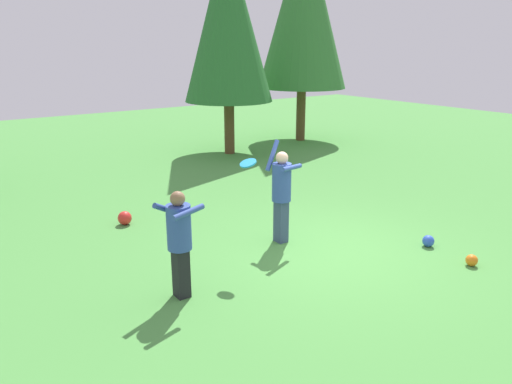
% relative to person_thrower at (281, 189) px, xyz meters
% --- Properties ---
extents(ground_plane, '(40.00, 40.00, 0.00)m').
position_rel_person_thrower_xyz_m(ground_plane, '(0.36, -0.75, -1.00)').
color(ground_plane, '#4C9342').
extents(person_thrower, '(0.61, 0.61, 1.84)m').
position_rel_person_thrower_xyz_m(person_thrower, '(0.00, 0.00, 0.00)').
color(person_thrower, '#38476B').
rests_on(person_thrower, ground_plane).
extents(person_catcher, '(0.65, 0.61, 1.56)m').
position_rel_person_thrower_xyz_m(person_catcher, '(-2.41, -0.78, -0.08)').
color(person_catcher, black).
rests_on(person_catcher, ground_plane).
extents(frisbee, '(0.29, 0.29, 0.12)m').
position_rel_person_thrower_xyz_m(frisbee, '(-0.95, -0.34, 0.67)').
color(frisbee, '#2393D1').
extents(ball_orange, '(0.19, 0.19, 0.19)m').
position_rel_person_thrower_xyz_m(ball_orange, '(1.88, -2.61, -0.90)').
color(ball_orange, orange).
rests_on(ball_orange, ground_plane).
extents(ball_blue, '(0.21, 0.21, 0.21)m').
position_rel_person_thrower_xyz_m(ball_blue, '(1.98, -1.71, -0.89)').
color(ball_blue, blue).
rests_on(ball_blue, ground_plane).
extents(ball_red, '(0.27, 0.27, 0.27)m').
position_rel_person_thrower_xyz_m(ball_red, '(-1.99, 2.49, -0.86)').
color(ball_red, red).
rests_on(ball_red, ground_plane).
extents(tree_far_right, '(3.15, 3.15, 7.53)m').
position_rel_person_thrower_xyz_m(tree_far_right, '(6.73, 7.37, 3.71)').
color(tree_far_right, brown).
rests_on(tree_far_right, ground_plane).
extents(tree_right, '(2.79, 2.79, 6.66)m').
position_rel_person_thrower_xyz_m(tree_right, '(3.32, 6.94, 3.16)').
color(tree_right, brown).
rests_on(tree_right, ground_plane).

